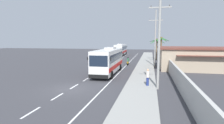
{
  "coord_description": "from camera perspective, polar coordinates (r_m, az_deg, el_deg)",
  "views": [
    {
      "loc": [
        7.75,
        -16.14,
        4.82
      ],
      "look_at": [
        2.34,
        9.04,
        1.7
      ],
      "focal_mm": 28.91,
      "sensor_mm": 36.0,
      "label": 1
    }
  ],
  "objects": [
    {
      "name": "boundary_wall",
      "position": [
        30.52,
        17.38,
        -0.69
      ],
      "size": [
        0.24,
        60.0,
        1.91
      ],
      "primitive_type": "cube",
      "color": "#B2B2AD",
      "rests_on": "ground"
    },
    {
      "name": "pedestrian_near_kerb",
      "position": [
        19.04,
        11.22,
        -4.61
      ],
      "size": [
        0.36,
        0.36,
        1.75
      ],
      "rotation": [
        0.0,
        0.0,
        1.3
      ],
      "color": "navy",
      "rests_on": "sidewalk_kerb"
    },
    {
      "name": "roadside_building",
      "position": [
        33.52,
        27.09,
        1.06
      ],
      "size": [
        14.92,
        9.17,
        3.66
      ],
      "color": "tan",
      "rests_on": "ground"
    },
    {
      "name": "palm_second",
      "position": [
        45.22,
        13.95,
        5.59
      ],
      "size": [
        3.81,
        3.79,
        5.24
      ],
      "color": "brown",
      "rests_on": "ground"
    },
    {
      "name": "coach_bus_far_lane",
      "position": [
        57.71,
        2.76,
        4.03
      ],
      "size": [
        3.02,
        11.47,
        3.72
      ],
      "color": "white",
      "rests_on": "ground"
    },
    {
      "name": "ground_plane",
      "position": [
        18.54,
        -13.19,
        -8.35
      ],
      "size": [
        160.0,
        160.0,
        0.0
      ],
      "primitive_type": "plane",
      "color": "#3A3A3F"
    },
    {
      "name": "lane_markings",
      "position": [
        31.4,
        1.32,
        -1.92
      ],
      "size": [
        3.36,
        71.0,
        0.01
      ],
      "color": "white",
      "rests_on": "ground"
    },
    {
      "name": "palm_nearest",
      "position": [
        40.8,
        15.26,
        5.49
      ],
      "size": [
        3.5,
        3.5,
        5.56
      ],
      "color": "brown",
      "rests_on": "ground"
    },
    {
      "name": "sidewalk_kerb",
      "position": [
        26.58,
        9.9,
        -3.49
      ],
      "size": [
        3.2,
        90.0,
        0.14
      ],
      "primitive_type": "cube",
      "color": "#999993",
      "rests_on": "ground"
    },
    {
      "name": "utility_pole_nearest",
      "position": [
        17.99,
        14.67,
        6.89
      ],
      "size": [
        2.09,
        0.24,
        9.41
      ],
      "color": "#9E9E99",
      "rests_on": "ground"
    },
    {
      "name": "utility_pole_mid",
      "position": [
        33.62,
        13.52,
        7.48
      ],
      "size": [
        2.5,
        0.24,
        10.12
      ],
      "color": "#9E9E99",
      "rests_on": "ground"
    },
    {
      "name": "motorcycle_beside_bus",
      "position": [
        35.02,
        5.02,
        0.04
      ],
      "size": [
        0.56,
        1.96,
        1.59
      ],
      "color": "black",
      "rests_on": "ground"
    },
    {
      "name": "coach_bus_foreground",
      "position": [
        26.05,
        -1.12,
        0.6
      ],
      "size": [
        2.93,
        10.56,
        3.77
      ],
      "color": "white",
      "rests_on": "ground"
    }
  ]
}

